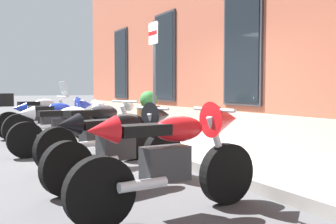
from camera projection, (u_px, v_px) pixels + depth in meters
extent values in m
plane|color=#424244|center=(142.00, 154.00, 7.07)|extent=(140.00, 140.00, 0.00)
cube|color=gray|center=(195.00, 145.00, 7.61)|extent=(26.91, 2.31, 0.15)
cube|color=gray|center=(241.00, 129.00, 8.11)|extent=(20.91, 0.10, 0.70)
cube|color=#2D2D33|center=(121.00, 64.00, 14.17)|extent=(1.22, 0.06, 2.52)
cube|color=black|center=(120.00, 64.00, 14.15)|extent=(1.10, 0.03, 2.40)
cube|color=#2D2D33|center=(165.00, 57.00, 11.09)|extent=(1.22, 0.06, 2.52)
cube|color=black|center=(164.00, 57.00, 11.08)|extent=(1.10, 0.03, 2.40)
cube|color=#2D2D33|center=(242.00, 45.00, 8.02)|extent=(1.22, 0.06, 2.52)
cube|color=black|center=(241.00, 45.00, 8.00)|extent=(1.10, 0.03, 2.40)
cylinder|color=black|center=(69.00, 123.00, 9.89)|extent=(0.22, 0.66, 0.65)
cylinder|color=black|center=(10.00, 126.00, 9.03)|extent=(0.22, 0.66, 0.65)
cylinder|color=silver|center=(65.00, 112.00, 9.82)|extent=(0.12, 0.33, 0.67)
cube|color=#28282B|center=(39.00, 117.00, 9.42)|extent=(0.28, 0.47, 0.32)
ellipsoid|color=#B7BABF|center=(44.00, 104.00, 9.49)|extent=(0.34, 0.55, 0.24)
cube|color=black|center=(29.00, 104.00, 9.27)|extent=(0.29, 0.51, 0.10)
cylinder|color=silver|center=(62.00, 97.00, 9.75)|extent=(0.62, 0.13, 0.04)
cylinder|color=silver|center=(28.00, 123.00, 9.16)|extent=(0.16, 0.46, 0.09)
cube|color=#B2BCC6|center=(64.00, 89.00, 9.77)|extent=(0.38, 0.19, 0.40)
cube|color=black|center=(5.00, 100.00, 8.94)|extent=(0.40, 0.37, 0.30)
cylinder|color=black|center=(87.00, 126.00, 8.79)|extent=(0.19, 0.68, 0.68)
cylinder|color=black|center=(19.00, 130.00, 7.97)|extent=(0.19, 0.68, 0.68)
cylinder|color=silver|center=(83.00, 116.00, 8.72)|extent=(0.10, 0.30, 0.60)
cube|color=#28282B|center=(52.00, 120.00, 8.34)|extent=(0.26, 0.46, 0.32)
ellipsoid|color=#192D9E|center=(59.00, 109.00, 8.41)|extent=(0.31, 0.54, 0.24)
cube|color=black|center=(41.00, 109.00, 8.20)|extent=(0.27, 0.50, 0.10)
cylinder|color=silver|center=(79.00, 100.00, 8.65)|extent=(0.62, 0.10, 0.04)
cylinder|color=silver|center=(40.00, 127.00, 8.08)|extent=(0.13, 0.46, 0.09)
cone|color=#192D9E|center=(85.00, 105.00, 8.73)|extent=(0.39, 0.37, 0.36)
cone|color=#192D9E|center=(20.00, 108.00, 7.96)|extent=(0.26, 0.28, 0.24)
cylinder|color=black|center=(107.00, 135.00, 7.39)|extent=(0.16, 0.63, 0.62)
cylinder|color=black|center=(26.00, 140.00, 6.61)|extent=(0.16, 0.63, 0.62)
cylinder|color=silver|center=(102.00, 122.00, 7.32)|extent=(0.09, 0.30, 0.61)
cube|color=#28282B|center=(65.00, 127.00, 6.96)|extent=(0.25, 0.45, 0.32)
ellipsoid|color=silver|center=(73.00, 113.00, 7.03)|extent=(0.29, 0.54, 0.24)
cube|color=black|center=(52.00, 113.00, 6.83)|extent=(0.25, 0.49, 0.10)
cylinder|color=silver|center=(97.00, 103.00, 7.26)|extent=(0.62, 0.08, 0.04)
cylinder|color=silver|center=(51.00, 136.00, 6.71)|extent=(0.12, 0.46, 0.09)
cone|color=silver|center=(104.00, 109.00, 7.34)|extent=(0.38, 0.36, 0.36)
cone|color=silver|center=(26.00, 113.00, 6.59)|extent=(0.26, 0.28, 0.24)
cylinder|color=black|center=(133.00, 141.00, 6.44)|extent=(0.31, 0.66, 0.65)
cylinder|color=black|center=(56.00, 150.00, 5.44)|extent=(0.31, 0.66, 0.65)
cylinder|color=silver|center=(128.00, 125.00, 6.35)|extent=(0.16, 0.33, 0.66)
cube|color=#28282B|center=(95.00, 133.00, 5.90)|extent=(0.34, 0.49, 0.32)
ellipsoid|color=black|center=(103.00, 113.00, 5.98)|extent=(0.40, 0.57, 0.24)
cube|color=black|center=(82.00, 113.00, 5.72)|extent=(0.35, 0.52, 0.10)
cylinder|color=silver|center=(124.00, 101.00, 6.27)|extent=(0.60, 0.22, 0.04)
cylinder|color=silver|center=(82.00, 145.00, 5.61)|extent=(0.22, 0.46, 0.09)
sphere|color=silver|center=(128.00, 106.00, 6.34)|extent=(0.18, 0.18, 0.18)
cylinder|color=black|center=(163.00, 154.00, 5.18)|extent=(0.27, 0.62, 0.61)
cylinder|color=black|center=(67.00, 169.00, 4.24)|extent=(0.27, 0.62, 0.61)
cylinder|color=silver|center=(157.00, 136.00, 5.10)|extent=(0.14, 0.32, 0.63)
cube|color=#28282B|center=(116.00, 146.00, 4.67)|extent=(0.32, 0.48, 0.32)
ellipsoid|color=black|center=(126.00, 123.00, 4.75)|extent=(0.38, 0.57, 0.24)
cube|color=black|center=(99.00, 124.00, 4.50)|extent=(0.33, 0.52, 0.10)
cylinder|color=silver|center=(152.00, 108.00, 5.02)|extent=(0.61, 0.19, 0.04)
cylinder|color=silver|center=(100.00, 162.00, 4.39)|extent=(0.20, 0.46, 0.09)
cone|color=black|center=(160.00, 115.00, 5.12)|extent=(0.43, 0.42, 0.36)
cone|color=black|center=(68.00, 125.00, 4.23)|extent=(0.30, 0.31, 0.24)
cylinder|color=black|center=(227.00, 174.00, 3.97)|extent=(0.17, 0.63, 0.62)
cylinder|color=black|center=(100.00, 193.00, 3.23)|extent=(0.17, 0.63, 0.62)
cylinder|color=silver|center=(219.00, 148.00, 3.90)|extent=(0.09, 0.33, 0.67)
cube|color=#28282B|center=(165.00, 164.00, 3.56)|extent=(0.25, 0.46, 0.32)
ellipsoid|color=red|center=(179.00, 129.00, 3.63)|extent=(0.30, 0.54, 0.24)
cube|color=black|center=(143.00, 130.00, 3.42)|extent=(0.26, 0.50, 0.10)
cylinder|color=silver|center=(214.00, 110.00, 3.84)|extent=(0.62, 0.08, 0.04)
cylinder|color=silver|center=(143.00, 185.00, 3.31)|extent=(0.12, 0.46, 0.09)
cone|color=red|center=(224.00, 119.00, 3.91)|extent=(0.38, 0.37, 0.36)
cone|color=red|center=(102.00, 130.00, 3.21)|extent=(0.26, 0.28, 0.24)
cylinder|color=#4C4C51|center=(154.00, 81.00, 7.85)|extent=(0.06, 0.06, 2.40)
cube|color=white|center=(153.00, 33.00, 7.78)|extent=(0.36, 0.03, 0.44)
cube|color=red|center=(153.00, 33.00, 7.78)|extent=(0.36, 0.01, 0.08)
cylinder|color=brown|center=(149.00, 120.00, 8.83)|extent=(0.53, 0.53, 0.65)
cylinder|color=black|center=(149.00, 120.00, 8.83)|extent=(0.56, 0.56, 0.04)
sphere|color=#28602D|center=(149.00, 100.00, 8.81)|extent=(0.40, 0.40, 0.40)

